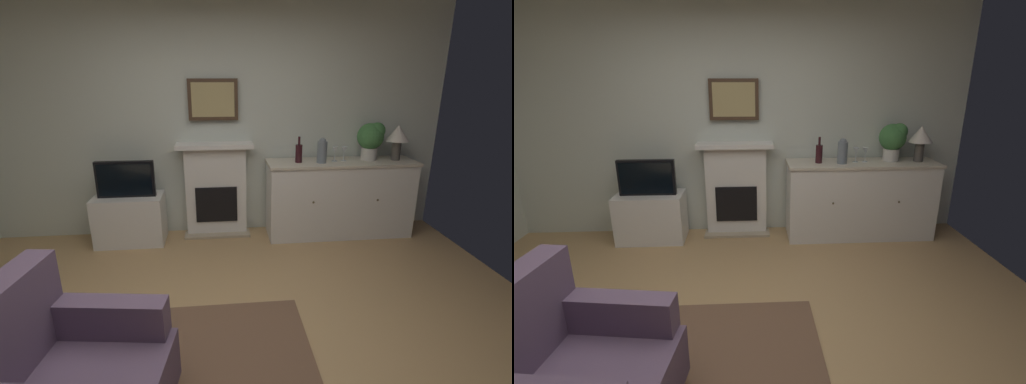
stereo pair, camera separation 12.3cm
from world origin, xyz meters
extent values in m
cube|color=tan|center=(0.00, 0.00, -0.05)|extent=(5.31, 4.51, 0.10)
cube|color=silver|center=(0.00, 2.23, 1.31)|extent=(5.31, 0.06, 2.62)
cube|color=white|center=(-0.05, 2.11, 0.53)|extent=(0.70, 0.18, 1.05)
cube|color=tan|center=(-0.05, 2.01, 0.01)|extent=(0.77, 0.20, 0.03)
cube|color=black|center=(-0.05, 2.01, 0.39)|extent=(0.48, 0.02, 0.42)
cube|color=white|center=(-0.05, 2.08, 1.07)|extent=(0.87, 0.27, 0.05)
cube|color=#473323|center=(-0.05, 2.15, 1.57)|extent=(0.55, 0.03, 0.45)
cube|color=tan|center=(-0.05, 2.13, 1.57)|extent=(0.47, 0.01, 0.37)
cube|color=white|center=(1.39, 1.92, 0.43)|extent=(1.68, 0.45, 0.87)
cube|color=beige|center=(1.39, 1.92, 0.88)|extent=(1.71, 0.48, 0.03)
sphere|color=brown|center=(1.02, 1.69, 0.49)|extent=(0.02, 0.02, 0.02)
sphere|color=brown|center=(1.76, 1.69, 0.49)|extent=(0.02, 0.02, 0.02)
cylinder|color=#4C4742|center=(2.03, 1.92, 1.01)|extent=(0.10, 0.10, 0.22)
cone|color=silver|center=(2.03, 1.92, 1.21)|extent=(0.26, 0.26, 0.18)
cylinder|color=#331419|center=(0.89, 1.92, 1.00)|extent=(0.08, 0.08, 0.20)
cylinder|color=#331419|center=(0.89, 1.92, 1.14)|extent=(0.03, 0.03, 0.09)
cylinder|color=silver|center=(1.31, 1.93, 0.90)|extent=(0.06, 0.06, 0.00)
cylinder|color=silver|center=(1.31, 1.93, 0.95)|extent=(0.01, 0.01, 0.09)
cone|color=silver|center=(1.31, 1.93, 1.03)|extent=(0.07, 0.07, 0.07)
cylinder|color=silver|center=(1.42, 1.94, 0.90)|extent=(0.06, 0.06, 0.00)
cylinder|color=silver|center=(1.42, 1.94, 0.95)|extent=(0.01, 0.01, 0.09)
cone|color=silver|center=(1.42, 1.94, 1.03)|extent=(0.07, 0.07, 0.07)
cylinder|color=slate|center=(1.14, 1.87, 1.02)|extent=(0.11, 0.11, 0.24)
sphere|color=slate|center=(1.14, 1.87, 1.14)|extent=(0.08, 0.08, 0.08)
cube|color=white|center=(-1.02, 1.94, 0.28)|extent=(0.75, 0.42, 0.55)
cube|color=black|center=(-1.02, 1.92, 0.75)|extent=(0.62, 0.06, 0.40)
cube|color=black|center=(-1.02, 1.88, 0.75)|extent=(0.57, 0.01, 0.35)
cylinder|color=beige|center=(1.73, 1.97, 0.97)|extent=(0.18, 0.18, 0.14)
sphere|color=#3D753D|center=(1.73, 1.97, 1.17)|extent=(0.30, 0.30, 0.30)
sphere|color=#3D753D|center=(1.79, 1.94, 1.24)|extent=(0.18, 0.18, 0.18)
cube|color=#604C66|center=(-1.05, -0.46, 0.67)|extent=(0.26, 0.77, 0.50)
cube|color=#604C66|center=(-0.68, -0.19, 0.53)|extent=(0.73, 0.23, 0.22)
cylinder|color=#473323|center=(-1.02, -0.15, 0.05)|extent=(0.05, 0.05, 0.10)
camera|label=1|loc=(-0.01, -2.00, 1.83)|focal=25.44mm
camera|label=2|loc=(0.12, -2.01, 1.83)|focal=25.44mm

